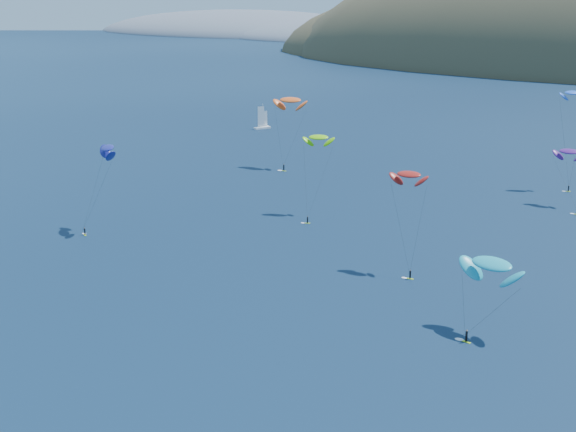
# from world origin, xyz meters

# --- Properties ---
(headland) EXTENTS (460.00, 250.00, 60.00)m
(headland) POSITION_xyz_m (-445.26, 750.08, -3.36)
(headland) COLOR slate
(headland) RESTS_ON ground
(sailboat) EXTENTS (8.16, 7.72, 9.75)m
(sailboat) POSITION_xyz_m (-93.06, 205.01, 0.87)
(sailboat) COLOR white
(sailboat) RESTS_ON ground
(kitesurfer_1) EXTENTS (10.75, 10.50, 22.69)m
(kitesurfer_1) POSITION_xyz_m (-50.07, 154.29, 19.82)
(kitesurfer_1) COLOR #CEFE1C
(kitesurfer_1) RESTS_ON ground
(kitesurfer_3) EXTENTS (7.79, 13.82, 19.92)m
(kitesurfer_3) POSITION_xyz_m (-18.26, 114.39, 17.90)
(kitesurfer_3) COLOR #CEFE1C
(kitesurfer_3) RESTS_ON ground
(kitesurfer_4) EXTENTS (7.43, 8.86, 27.11)m
(kitesurfer_4) POSITION_xyz_m (26.57, 170.70, 25.15)
(kitesurfer_4) COLOR #CEFE1C
(kitesurfer_4) RESTS_ON ground
(kitesurfer_5) EXTENTS (11.31, 10.19, 13.86)m
(kitesurfer_5) POSITION_xyz_m (38.34, 67.62, 10.93)
(kitesurfer_5) COLOR #CEFE1C
(kitesurfer_5) RESTS_ON ground
(kitesurfer_6) EXTENTS (9.34, 10.78, 15.25)m
(kitesurfer_6) POSITION_xyz_m (30.79, 152.31, 13.14)
(kitesurfer_6) COLOR #CEFE1C
(kitesurfer_6) RESTS_ON ground
(kitesurfer_9) EXTENTS (7.78, 7.94, 20.23)m
(kitesurfer_9) POSITION_xyz_m (15.61, 88.18, 18.20)
(kitesurfer_9) COLOR #CEFE1C
(kitesurfer_9) RESTS_ON ground
(kitesurfer_10) EXTENTS (9.01, 11.56, 20.49)m
(kitesurfer_10) POSITION_xyz_m (-50.63, 78.21, 18.15)
(kitesurfer_10) COLOR #CEFE1C
(kitesurfer_10) RESTS_ON ground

